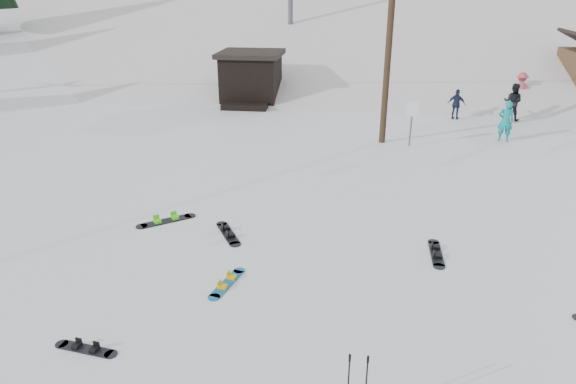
# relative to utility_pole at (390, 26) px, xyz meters

# --- Properties ---
(ground) EXTENTS (200.00, 200.00, 0.00)m
(ground) POSITION_rel_utility_pole_xyz_m (-2.00, -14.00, -4.68)
(ground) COLOR white
(ground) RESTS_ON ground
(ski_slope) EXTENTS (60.00, 85.24, 65.97)m
(ski_slope) POSITION_rel_utility_pole_xyz_m (-2.00, 41.00, -16.68)
(ski_slope) COLOR silver
(ski_slope) RESTS_ON ground
(ridge_left) EXTENTS (47.54, 95.03, 58.38)m
(ridge_left) POSITION_rel_utility_pole_xyz_m (-38.00, 34.00, -15.68)
(ridge_left) COLOR white
(ridge_left) RESTS_ON ground
(treeline_crest) EXTENTS (50.00, 6.00, 10.00)m
(treeline_crest) POSITION_rel_utility_pole_xyz_m (-2.00, 72.00, -4.68)
(treeline_crest) COLOR black
(treeline_crest) RESTS_ON ski_slope
(utility_pole) EXTENTS (2.00, 0.26, 9.00)m
(utility_pole) POSITION_rel_utility_pole_xyz_m (0.00, 0.00, 0.00)
(utility_pole) COLOR #3A2819
(utility_pole) RESTS_ON ground
(trail_sign) EXTENTS (0.50, 0.09, 1.85)m
(trail_sign) POSITION_rel_utility_pole_xyz_m (1.10, -0.42, -3.41)
(trail_sign) COLOR #595B60
(trail_sign) RESTS_ON ground
(lift_hut) EXTENTS (3.40, 4.10, 2.75)m
(lift_hut) POSITION_rel_utility_pole_xyz_m (-7.00, 6.94, -3.32)
(lift_hut) COLOR black
(lift_hut) RESTS_ON ground
(hero_snowboard) EXTENTS (0.56, 1.41, 0.10)m
(hero_snowboard) POSITION_rel_utility_pole_xyz_m (-3.81, -11.57, -4.65)
(hero_snowboard) COLOR #1967A4
(hero_snowboard) RESTS_ON ground
(board_scatter_a) EXTENTS (1.28, 0.39, 0.09)m
(board_scatter_a) POSITION_rel_utility_pole_xyz_m (-5.86, -14.08, -4.66)
(board_scatter_a) COLOR black
(board_scatter_a) RESTS_ON ground
(board_scatter_b) EXTENTS (0.95, 1.42, 0.11)m
(board_scatter_b) POSITION_rel_utility_pole_xyz_m (-4.38, -9.18, -4.65)
(board_scatter_b) COLOR black
(board_scatter_b) RESTS_ON ground
(board_scatter_c) EXTENTS (1.43, 1.17, 0.12)m
(board_scatter_c) POSITION_rel_utility_pole_xyz_m (-6.30, -8.65, -4.65)
(board_scatter_c) COLOR black
(board_scatter_c) RESTS_ON ground
(board_scatter_f) EXTENTS (0.31, 1.54, 0.11)m
(board_scatter_f) POSITION_rel_utility_pole_xyz_m (1.02, -9.54, -4.65)
(board_scatter_f) COLOR black
(board_scatter_f) RESTS_ON ground
(skier_teal) EXTENTS (0.68, 0.50, 1.72)m
(skier_teal) POSITION_rel_utility_pole_xyz_m (5.09, 0.86, -3.82)
(skier_teal) COLOR #0E8A8C
(skier_teal) RESTS_ON ground
(skier_dark) EXTENTS (1.08, 1.00, 1.78)m
(skier_dark) POSITION_rel_utility_pole_xyz_m (6.33, 4.60, -3.79)
(skier_dark) COLOR black
(skier_dark) RESTS_ON ground
(skier_pink) EXTENTS (1.17, 0.71, 1.76)m
(skier_pink) POSITION_rel_utility_pole_xyz_m (7.62, 8.06, -3.80)
(skier_pink) COLOR #BF4355
(skier_pink) RESTS_ON ground
(skier_navy) EXTENTS (0.93, 0.65, 1.46)m
(skier_navy) POSITION_rel_utility_pole_xyz_m (3.69, 4.43, -3.95)
(skier_navy) COLOR #18223C
(skier_navy) RESTS_ON ground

